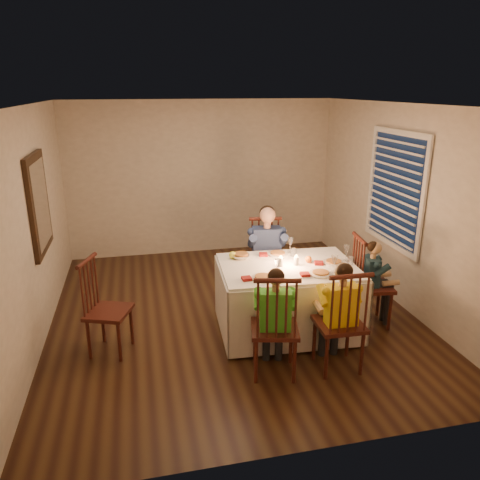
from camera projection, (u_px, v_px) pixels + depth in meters
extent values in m
plane|color=black|center=(232.00, 313.00, 6.06)|extent=(5.00, 5.00, 0.00)
cube|color=beige|center=(33.00, 228.00, 5.18)|extent=(0.02, 5.00, 2.60)
cube|color=beige|center=(400.00, 206.00, 6.12)|extent=(0.02, 5.00, 2.60)
cube|color=beige|center=(202.00, 178.00, 7.97)|extent=(4.50, 0.02, 2.60)
plane|color=white|center=(231.00, 104.00, 5.24)|extent=(5.00, 5.00, 0.00)
cube|color=white|center=(288.00, 267.00, 5.39)|extent=(1.61, 1.19, 0.04)
cube|color=white|center=(276.00, 280.00, 6.04)|extent=(1.58, 0.11, 0.77)
cube|color=white|center=(301.00, 321.00, 4.99)|extent=(1.58, 0.11, 0.77)
cube|color=white|center=(350.00, 294.00, 5.64)|extent=(0.08, 1.14, 0.77)
cube|color=white|center=(221.00, 303.00, 5.39)|extent=(0.08, 1.14, 0.77)
cylinder|color=silver|center=(278.00, 254.00, 5.72)|extent=(0.27, 0.27, 0.02)
cylinder|color=silver|center=(263.00, 278.00, 5.01)|extent=(0.27, 0.27, 0.02)
cylinder|color=silver|center=(321.00, 274.00, 5.13)|extent=(0.27, 0.27, 0.02)
cylinder|color=silver|center=(334.00, 263.00, 5.45)|extent=(0.27, 0.27, 0.02)
cylinder|color=white|center=(281.00, 262.00, 5.35)|extent=(0.06, 0.06, 0.10)
cylinder|color=white|center=(296.00, 261.00, 5.38)|extent=(0.06, 0.06, 0.10)
sphere|color=#F6FA41|center=(233.00, 255.00, 5.59)|extent=(0.09, 0.09, 0.09)
sphere|color=orange|center=(309.00, 259.00, 5.46)|extent=(0.08, 0.08, 0.08)
imported|color=silver|center=(241.00, 256.00, 5.60)|extent=(0.25, 0.25, 0.05)
cube|color=black|center=(39.00, 204.00, 5.40)|extent=(0.05, 0.95, 1.15)
cube|color=white|center=(41.00, 204.00, 5.41)|extent=(0.01, 0.78, 0.98)
cube|color=#0D1B37|center=(396.00, 190.00, 6.15)|extent=(0.01, 1.20, 1.40)
cube|color=white|center=(395.00, 190.00, 6.14)|extent=(0.03, 1.34, 1.54)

